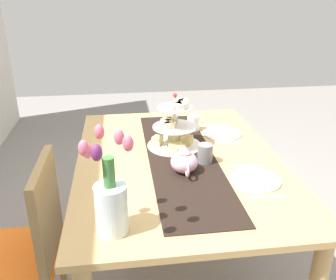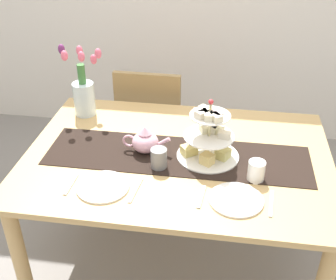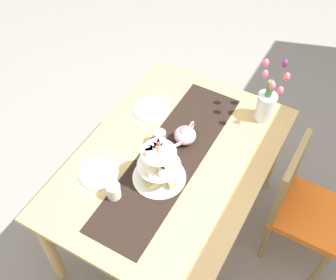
# 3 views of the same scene
# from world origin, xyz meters

# --- Properties ---
(ground_plane) EXTENTS (8.00, 8.00, 0.00)m
(ground_plane) POSITION_xyz_m (0.00, 0.00, 0.00)
(ground_plane) COLOR gray
(dining_table) EXTENTS (1.48, 1.05, 0.77)m
(dining_table) POSITION_xyz_m (0.00, 0.00, 0.66)
(dining_table) COLOR tan
(dining_table) RESTS_ON ground_plane
(chair_left) EXTENTS (0.42, 0.42, 0.91)m
(chair_left) POSITION_xyz_m (-0.27, 0.75, 0.50)
(chair_left) COLOR olive
(chair_left) RESTS_ON ground_plane
(table_runner) EXTENTS (1.27, 0.34, 0.00)m
(table_runner) POSITION_xyz_m (0.00, -0.02, 0.77)
(table_runner) COLOR black
(table_runner) RESTS_ON dining_table
(tiered_cake_stand) EXTENTS (0.30, 0.30, 0.30)m
(tiered_cake_stand) POSITION_xyz_m (0.15, -0.00, 0.87)
(tiered_cake_stand) COLOR beige
(tiered_cake_stand) RESTS_ON table_runner
(teapot) EXTENTS (0.24, 0.13, 0.14)m
(teapot) POSITION_xyz_m (-0.16, 0.00, 0.83)
(teapot) COLOR #E5A8BC
(teapot) RESTS_ON table_runner
(tulip_vase) EXTENTS (0.24, 0.18, 0.40)m
(tulip_vase) POSITION_xyz_m (-0.57, 0.34, 0.91)
(tulip_vase) COLOR silver
(tulip_vase) RESTS_ON dining_table
(dinner_plate_left) EXTENTS (0.23, 0.23, 0.01)m
(dinner_plate_left) POSITION_xyz_m (-0.29, -0.31, 0.77)
(dinner_plate_left) COLOR white
(dinner_plate_left) RESTS_ON dining_table
(fork_left) EXTENTS (0.02, 0.15, 0.01)m
(fork_left) POSITION_xyz_m (-0.43, -0.31, 0.77)
(fork_left) COLOR silver
(fork_left) RESTS_ON dining_table
(knife_left) EXTENTS (0.03, 0.17, 0.01)m
(knife_left) POSITION_xyz_m (-0.14, -0.31, 0.77)
(knife_left) COLOR silver
(knife_left) RESTS_ON dining_table
(dinner_plate_right) EXTENTS (0.23, 0.23, 0.01)m
(dinner_plate_right) POSITION_xyz_m (0.29, -0.31, 0.77)
(dinner_plate_right) COLOR white
(dinner_plate_right) RESTS_ON dining_table
(fork_right) EXTENTS (0.03, 0.15, 0.01)m
(fork_right) POSITION_xyz_m (0.14, -0.31, 0.77)
(fork_right) COLOR silver
(fork_right) RESTS_ON dining_table
(knife_right) EXTENTS (0.03, 0.17, 0.01)m
(knife_right) POSITION_xyz_m (0.43, -0.31, 0.77)
(knife_right) COLOR silver
(knife_right) RESTS_ON dining_table
(mug_grey) EXTENTS (0.08, 0.08, 0.09)m
(mug_grey) POSITION_xyz_m (-0.07, -0.12, 0.82)
(mug_grey) COLOR slate
(mug_grey) RESTS_ON table_runner
(mug_white_text) EXTENTS (0.08, 0.08, 0.09)m
(mug_white_text) POSITION_xyz_m (0.37, -0.15, 0.82)
(mug_white_text) COLOR white
(mug_white_text) RESTS_ON dining_table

